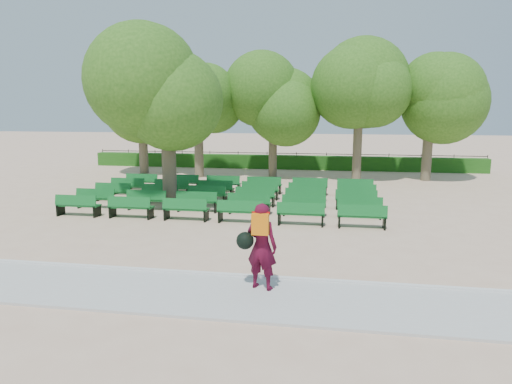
% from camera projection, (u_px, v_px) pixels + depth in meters
% --- Properties ---
extents(ground, '(120.00, 120.00, 0.00)m').
position_uv_depth(ground, '(238.00, 216.00, 16.92)').
color(ground, tan).
extents(paving, '(30.00, 2.20, 0.06)m').
position_uv_depth(paving, '(167.00, 292.00, 9.73)').
color(paving, '#B4B4AF').
rests_on(paving, ground).
extents(curb, '(30.00, 0.12, 0.10)m').
position_uv_depth(curb, '(185.00, 273.00, 10.84)').
color(curb, silver).
rests_on(curb, ground).
extents(hedge, '(26.00, 0.70, 0.90)m').
position_uv_depth(hedge, '(281.00, 162.00, 30.42)').
color(hedge, '#215A17').
rests_on(hedge, ground).
extents(fence, '(26.00, 0.10, 1.02)m').
position_uv_depth(fence, '(282.00, 168.00, 30.89)').
color(fence, black).
rests_on(fence, ground).
extents(tree_line, '(21.80, 6.80, 7.04)m').
position_uv_depth(tree_line, '(273.00, 177.00, 26.62)').
color(tree_line, '#386A1C').
rests_on(tree_line, ground).
extents(bench_array, '(1.64, 0.61, 1.01)m').
position_uv_depth(bench_array, '(231.00, 203.00, 18.86)').
color(bench_array, '#116525').
rests_on(bench_array, ground).
extents(tree_among, '(4.75, 4.75, 6.61)m').
position_uv_depth(tree_among, '(167.00, 95.00, 17.80)').
color(tree_among, brown).
rests_on(tree_among, ground).
extents(person, '(0.93, 0.62, 1.88)m').
position_uv_depth(person, '(260.00, 245.00, 9.71)').
color(person, '#4B0A20').
rests_on(person, ground).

